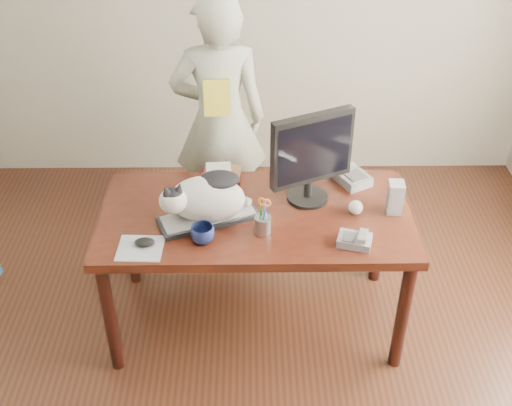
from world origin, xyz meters
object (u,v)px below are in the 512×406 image
object	(u,v)px
monitor	(312,154)
person	(219,121)
desk	(256,227)
keyboard	(208,217)
coffee_mug	(203,234)
phone	(355,240)
book_stack	(221,174)
cat	(204,198)
mouse	(145,242)
baseball	(356,207)
speaker	(395,197)
pen_cup	(263,223)
calculator	(352,177)

from	to	relation	value
monitor	person	world-z (taller)	person
desk	monitor	xyz separation A→B (m)	(0.28, 0.04, 0.43)
keyboard	coffee_mug	distance (m)	0.18
phone	book_stack	bearing A→B (deg)	155.95
keyboard	cat	distance (m)	0.13
phone	person	xyz separation A→B (m)	(-0.69, 1.15, 0.04)
mouse	baseball	distance (m)	1.07
speaker	cat	bearing A→B (deg)	-171.57
keyboard	book_stack	world-z (taller)	book_stack
pen_cup	coffee_mug	size ratio (longest dim) A/B	1.80
keyboard	mouse	world-z (taller)	mouse
pen_cup	book_stack	size ratio (longest dim) A/B	0.92
desk	monitor	distance (m)	0.52
pen_cup	phone	size ratio (longest dim) A/B	1.12
keyboard	mouse	bearing A→B (deg)	-166.02
baseball	book_stack	bearing A→B (deg)	155.26
pen_cup	baseball	bearing A→B (deg)	17.82
speaker	calculator	bearing A→B (deg)	127.00
monitor	pen_cup	world-z (taller)	monitor
baseball	book_stack	distance (m)	0.77
phone	person	bearing A→B (deg)	137.64
calculator	baseball	bearing A→B (deg)	-121.76
keyboard	cat	world-z (taller)	cat
calculator	person	size ratio (longest dim) A/B	0.15
keyboard	book_stack	size ratio (longest dim) A/B	2.37
desk	pen_cup	bearing A→B (deg)	-82.32
desk	cat	xyz separation A→B (m)	(-0.25, -0.14, 0.29)
cat	phone	size ratio (longest dim) A/B	2.53
desk	baseball	world-z (taller)	baseball
mouse	speaker	size ratio (longest dim) A/B	0.58
phone	person	size ratio (longest dim) A/B	0.11
pen_cup	mouse	size ratio (longest dim) A/B	2.08
desk	baseball	xyz separation A→B (m)	(0.51, -0.08, 0.18)
cat	calculator	xyz separation A→B (m)	(0.78, 0.35, -0.11)
cat	calculator	size ratio (longest dim) A/B	1.92
desk	mouse	size ratio (longest dim) A/B	16.07
pen_cup	coffee_mug	distance (m)	0.30
calculator	person	xyz separation A→B (m)	(-0.75, 0.61, 0.03)
calculator	desk	bearing A→B (deg)	173.90
speaker	book_stack	world-z (taller)	speaker
cat	speaker	xyz separation A→B (m)	(0.96, 0.07, -0.05)
phone	calculator	size ratio (longest dim) A/B	0.76
cat	mouse	xyz separation A→B (m)	(-0.28, -0.20, -0.12)
desk	coffee_mug	world-z (taller)	coffee_mug
pen_cup	book_stack	world-z (taller)	pen_cup
monitor	pen_cup	xyz separation A→B (m)	(-0.25, -0.27, -0.23)
coffee_mug	baseball	size ratio (longest dim) A/B	1.55
cat	pen_cup	size ratio (longest dim) A/B	2.25
pen_cup	coffee_mug	xyz separation A→B (m)	(-0.29, -0.07, -0.01)
book_stack	person	xyz separation A→B (m)	(-0.03, 0.58, 0.03)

